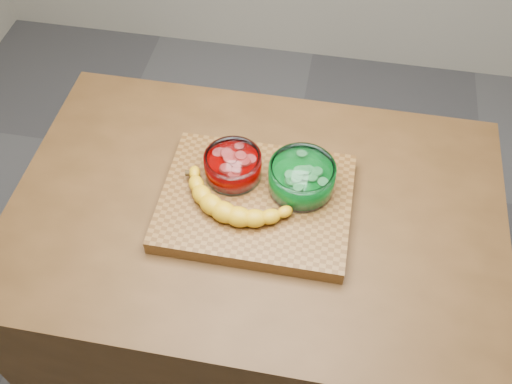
# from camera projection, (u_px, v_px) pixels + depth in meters

# --- Properties ---
(ground) EXTENTS (3.50, 3.50, 0.00)m
(ground) POSITION_uv_depth(u_px,v_px,m) (256.00, 353.00, 2.09)
(ground) COLOR #59595D
(ground) RESTS_ON ground
(counter) EXTENTS (1.20, 0.80, 0.90)m
(counter) POSITION_uv_depth(u_px,v_px,m) (256.00, 295.00, 1.74)
(counter) COLOR #513418
(counter) RESTS_ON ground
(cutting_board) EXTENTS (0.45, 0.35, 0.04)m
(cutting_board) POSITION_uv_depth(u_px,v_px,m) (256.00, 202.00, 1.37)
(cutting_board) COLOR brown
(cutting_board) RESTS_ON counter
(bowl_red) EXTENTS (0.14, 0.14, 0.06)m
(bowl_red) POSITION_uv_depth(u_px,v_px,m) (233.00, 166.00, 1.37)
(bowl_red) COLOR white
(bowl_red) RESTS_ON cutting_board
(bowl_green) EXTENTS (0.16, 0.16, 0.07)m
(bowl_green) POSITION_uv_depth(u_px,v_px,m) (302.00, 178.00, 1.34)
(bowl_green) COLOR white
(bowl_green) RESTS_ON cutting_board
(banana) EXTENTS (0.30, 0.18, 0.04)m
(banana) POSITION_uv_depth(u_px,v_px,m) (237.00, 197.00, 1.32)
(banana) COLOR gold
(banana) RESTS_ON cutting_board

